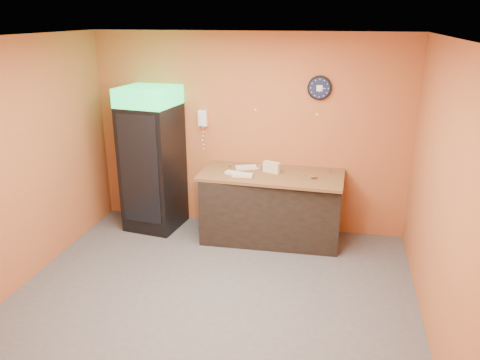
# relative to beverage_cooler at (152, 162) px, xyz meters

# --- Properties ---
(floor) EXTENTS (4.50, 4.50, 0.00)m
(floor) POSITION_rel_beverage_cooler_xyz_m (1.33, -1.60, -1.01)
(floor) COLOR #47474C
(floor) RESTS_ON ground
(back_wall) EXTENTS (4.50, 0.02, 2.80)m
(back_wall) POSITION_rel_beverage_cooler_xyz_m (1.33, 0.40, 0.39)
(back_wall) COLOR #B15931
(back_wall) RESTS_ON floor
(left_wall) EXTENTS (0.02, 4.00, 2.80)m
(left_wall) POSITION_rel_beverage_cooler_xyz_m (-0.92, -1.60, 0.39)
(left_wall) COLOR #B15931
(left_wall) RESTS_ON floor
(right_wall) EXTENTS (0.02, 4.00, 2.80)m
(right_wall) POSITION_rel_beverage_cooler_xyz_m (3.58, -1.60, 0.39)
(right_wall) COLOR #B15931
(right_wall) RESTS_ON floor
(ceiling) EXTENTS (4.50, 4.00, 0.02)m
(ceiling) POSITION_rel_beverage_cooler_xyz_m (1.33, -1.60, 1.79)
(ceiling) COLOR white
(ceiling) RESTS_ON back_wall
(beverage_cooler) EXTENTS (0.82, 0.82, 2.07)m
(beverage_cooler) POSITION_rel_beverage_cooler_xyz_m (0.00, 0.00, 0.00)
(beverage_cooler) COLOR black
(beverage_cooler) RESTS_ON floor
(prep_counter) EXTENTS (1.89, 0.89, 0.93)m
(prep_counter) POSITION_rel_beverage_cooler_xyz_m (1.74, -0.02, -0.55)
(prep_counter) COLOR black
(prep_counter) RESTS_ON floor
(wall_clock) EXTENTS (0.32, 0.06, 0.32)m
(wall_clock) POSITION_rel_beverage_cooler_xyz_m (2.30, 0.37, 1.07)
(wall_clock) COLOR black
(wall_clock) RESTS_ON back_wall
(wall_phone) EXTENTS (0.12, 0.11, 0.23)m
(wall_phone) POSITION_rel_beverage_cooler_xyz_m (0.67, 0.34, 0.59)
(wall_phone) COLOR white
(wall_phone) RESTS_ON back_wall
(butcher_paper) EXTENTS (1.95, 0.97, 0.04)m
(butcher_paper) POSITION_rel_beverage_cooler_xyz_m (1.74, -0.02, -0.06)
(butcher_paper) COLOR brown
(butcher_paper) RESTS_ON prep_counter
(sub_roll_stack) EXTENTS (0.25, 0.15, 0.15)m
(sub_roll_stack) POSITION_rel_beverage_cooler_xyz_m (1.73, 0.02, 0.03)
(sub_roll_stack) COLOR beige
(sub_roll_stack) RESTS_ON butcher_paper
(wrapped_sandwich_left) EXTENTS (0.27, 0.16, 0.04)m
(wrapped_sandwich_left) POSITION_rel_beverage_cooler_xyz_m (1.25, -0.17, -0.02)
(wrapped_sandwich_left) COLOR silver
(wrapped_sandwich_left) RESTS_ON butcher_paper
(wrapped_sandwich_mid) EXTENTS (0.28, 0.12, 0.04)m
(wrapped_sandwich_mid) POSITION_rel_beverage_cooler_xyz_m (1.37, -0.23, -0.02)
(wrapped_sandwich_mid) COLOR silver
(wrapped_sandwich_mid) RESTS_ON butcher_paper
(wrapped_sandwich_right) EXTENTS (0.31, 0.22, 0.04)m
(wrapped_sandwich_right) POSITION_rel_beverage_cooler_xyz_m (1.36, 0.10, -0.02)
(wrapped_sandwich_right) COLOR silver
(wrapped_sandwich_right) RESTS_ON butcher_paper
(kitchen_tool) EXTENTS (0.07, 0.07, 0.07)m
(kitchen_tool) POSITION_rel_beverage_cooler_xyz_m (1.56, 0.12, -0.01)
(kitchen_tool) COLOR silver
(kitchen_tool) RESTS_ON butcher_paper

